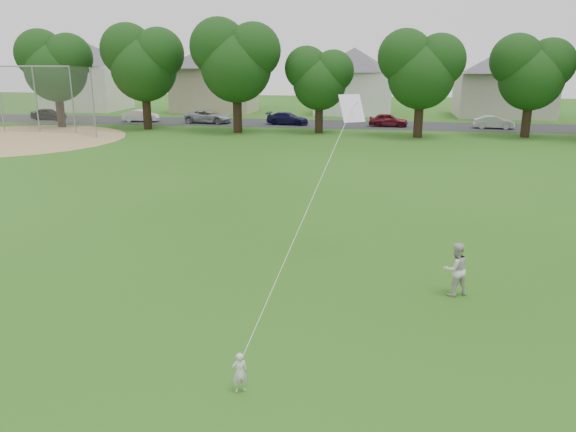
% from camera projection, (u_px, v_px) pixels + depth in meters
% --- Properties ---
extents(ground, '(160.00, 160.00, 0.00)m').
position_uv_depth(ground, '(246.00, 325.00, 14.02)').
color(ground, '#255112').
rests_on(ground, ground).
extents(street, '(90.00, 7.00, 0.01)m').
position_uv_depth(street, '(347.00, 124.00, 53.84)').
color(street, '#2D2D30').
rests_on(street, ground).
extents(dirt_infield, '(18.00, 18.00, 0.02)m').
position_uv_depth(dirt_infield, '(9.00, 139.00, 44.59)').
color(dirt_infield, '#9E7F51').
rests_on(dirt_infield, ground).
extents(toddler, '(0.37, 0.32, 0.86)m').
position_uv_depth(toddler, '(240.00, 372.00, 11.14)').
color(toddler, silver).
rests_on(toddler, ground).
extents(older_boy, '(0.92, 0.84, 1.53)m').
position_uv_depth(older_boy, '(455.00, 269.00, 15.57)').
color(older_boy, beige).
rests_on(older_boy, ground).
extents(kite, '(1.35, 4.52, 9.36)m').
position_uv_depth(kite, '(308.00, 208.00, 14.23)').
color(kite, white).
rests_on(kite, ground).
extents(baseball_backstop, '(12.65, 2.57, 5.53)m').
position_uv_depth(baseball_backstop, '(32.00, 100.00, 47.10)').
color(baseball_backstop, gray).
rests_on(baseball_backstop, ground).
extents(tree_row, '(83.29, 7.72, 11.33)m').
position_uv_depth(tree_row, '(391.00, 57.00, 45.04)').
color(tree_row, black).
rests_on(tree_row, ground).
extents(parked_cars, '(47.31, 2.52, 1.27)m').
position_uv_depth(parked_cars, '(248.00, 117.00, 54.19)').
color(parked_cars, black).
rests_on(parked_cars, ground).
extents(house_row, '(76.77, 13.96, 9.60)m').
position_uv_depth(house_row, '(362.00, 71.00, 61.89)').
color(house_row, silver).
rests_on(house_row, ground).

